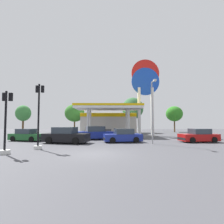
{
  "coord_description": "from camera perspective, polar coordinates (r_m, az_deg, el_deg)",
  "views": [
    {
      "loc": [
        0.95,
        -12.39,
        2.14
      ],
      "look_at": [
        1.37,
        12.53,
        3.57
      ],
      "focal_mm": 28.87,
      "sensor_mm": 36.0,
      "label": 1
    }
  ],
  "objects": [
    {
      "name": "ground_plane",
      "position": [
        12.6,
        -5.41,
        -13.04
      ],
      "size": [
        90.0,
        90.0,
        0.0
      ],
      "primitive_type": "plane",
      "color": "#47474C",
      "rests_on": "ground"
    },
    {
      "name": "gas_station",
      "position": [
        33.38,
        -1.13,
        -3.1
      ],
      "size": [
        9.98,
        12.87,
        4.8
      ],
      "color": "beige",
      "rests_on": "ground"
    },
    {
      "name": "station_pole_sign",
      "position": [
        30.01,
        10.55,
        7.92
      ],
      "size": [
        4.52,
        0.56,
        12.4
      ],
      "color": "white",
      "rests_on": "ground"
    },
    {
      "name": "car_0",
      "position": [
        19.64,
        3.45,
        -7.61
      ],
      "size": [
        4.26,
        2.32,
        1.45
      ],
      "color": "black",
      "rests_on": "ground"
    },
    {
      "name": "car_1",
      "position": [
        21.87,
        25.76,
        -6.85
      ],
      "size": [
        4.23,
        2.25,
        1.45
      ],
      "color": "black",
      "rests_on": "ground"
    },
    {
      "name": "car_2",
      "position": [
        22.9,
        -5.65,
        -6.75
      ],
      "size": [
        4.95,
        3.09,
        1.65
      ],
      "color": "black",
      "rests_on": "ground"
    },
    {
      "name": "car_3",
      "position": [
        23.1,
        -25.35,
        -6.71
      ],
      "size": [
        4.16,
        2.52,
        1.39
      ],
      "color": "black",
      "rests_on": "ground"
    },
    {
      "name": "car_4",
      "position": [
        19.32,
        -14.34,
        -7.32
      ],
      "size": [
        4.9,
        2.87,
        1.64
      ],
      "color": "black",
      "rests_on": "ground"
    },
    {
      "name": "traffic_signal_0",
      "position": [
        15.67,
        -22.21,
        -2.69
      ],
      "size": [
        0.65,
        0.68,
        5.25
      ],
      "color": "silver",
      "rests_on": "ground"
    },
    {
      "name": "traffic_signal_1",
      "position": [
        14.26,
        -30.66,
        -4.98
      ],
      "size": [
        0.72,
        0.72,
        4.28
      ],
      "color": "silver",
      "rests_on": "ground"
    },
    {
      "name": "tree_0",
      "position": [
        42.74,
        -26.29,
        -0.39
      ],
      "size": [
        3.14,
        3.14,
        5.75
      ],
      "color": "brown",
      "rests_on": "ground"
    },
    {
      "name": "tree_1",
      "position": [
        38.87,
        -11.75,
        -0.33
      ],
      "size": [
        4.14,
        4.14,
        5.96
      ],
      "color": "brown",
      "rests_on": "ground"
    },
    {
      "name": "tree_2",
      "position": [
        38.5,
        6.59,
        1.14
      ],
      "size": [
        4.49,
        4.49,
        7.39
      ],
      "color": "brown",
      "rests_on": "ground"
    },
    {
      "name": "tree_3",
      "position": [
        42.02,
        19.12,
        -0.55
      ],
      "size": [
        3.61,
        3.61,
        5.68
      ],
      "color": "brown",
      "rests_on": "ground"
    },
    {
      "name": "corner_streetlamp",
      "position": [
        18.29,
        12.73,
        2.03
      ],
      "size": [
        0.24,
        1.48,
        6.25
      ],
      "color": "gray",
      "rests_on": "ground"
    }
  ]
}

